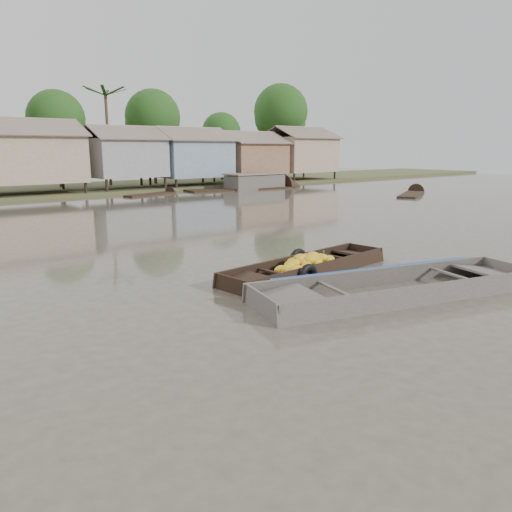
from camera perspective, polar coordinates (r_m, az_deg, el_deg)
ground at (r=11.24m, az=5.20°, el=-5.16°), size 120.00×120.00×0.00m
riverbank at (r=40.89m, az=-24.71°, el=10.75°), size 120.00×12.47×10.22m
banana_boat at (r=13.64m, az=5.70°, el=-1.34°), size 5.75×1.86×0.79m
viewer_boat at (r=12.17m, az=16.05°, el=-3.97°), size 7.44×3.78×0.58m
distant_boats at (r=39.41m, az=-3.23°, el=7.67°), size 37.22×15.80×1.38m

